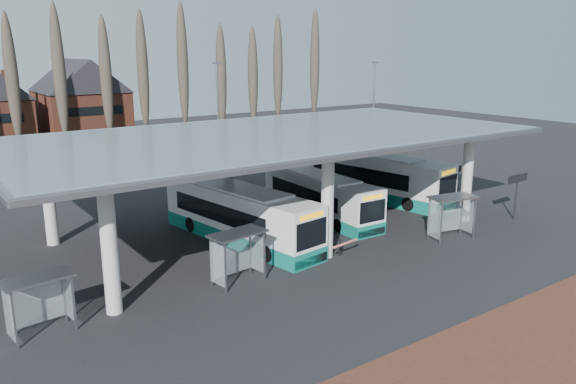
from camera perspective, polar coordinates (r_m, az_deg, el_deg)
ground at (r=29.95m, az=6.97°, el=-7.90°), size 140.00×140.00×0.00m
station_canopy at (r=34.53m, az=-1.69°, el=4.97°), size 32.00×16.00×6.34m
poplar_row at (r=56.69m, az=-16.11°, el=11.17°), size 45.10×1.10×14.50m
lamp_post_b at (r=52.97m, az=-7.11°, el=7.70°), size 0.80×0.16×10.17m
lamp_post_c at (r=56.35m, az=8.66°, el=8.03°), size 0.80×0.16×10.17m
bus_1 at (r=33.90m, az=-5.00°, el=-2.38°), size 4.30×12.26×3.34m
bus_2 at (r=38.80m, az=3.21°, el=-0.46°), size 2.71×10.91×3.01m
bus_3 at (r=44.12m, az=8.63°, el=1.52°), size 4.87×12.98×3.53m
shelter_0 at (r=24.92m, az=-24.09°, el=-9.27°), size 2.82×1.64×2.49m
shelter_1 at (r=27.72m, az=-5.28°, el=-5.45°), size 3.01×1.80×2.64m
shelter_2 at (r=35.39m, az=16.20°, el=-1.53°), size 3.14×2.01×2.70m
info_sign_0 at (r=40.74m, az=22.29°, el=0.97°), size 2.12×0.18×3.15m
info_sign_1 at (r=43.37m, az=16.03°, el=1.94°), size 1.84×0.83×2.89m
barrier at (r=31.37m, az=5.72°, el=-5.31°), size 1.99×0.70×1.00m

